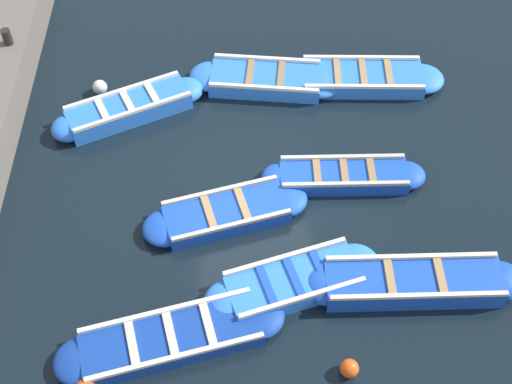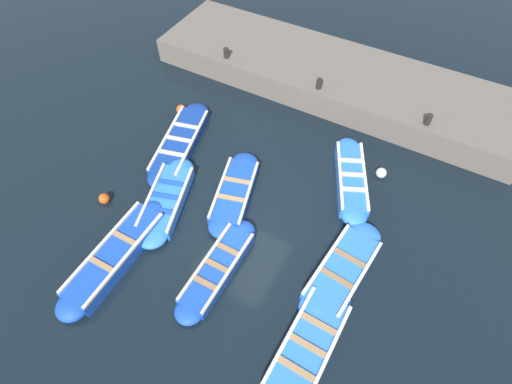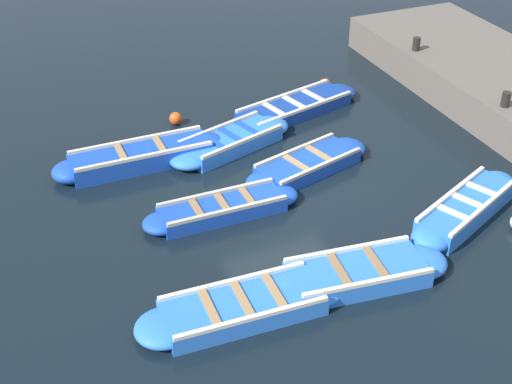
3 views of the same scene
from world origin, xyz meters
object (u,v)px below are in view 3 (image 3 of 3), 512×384
at_px(boat_inner_gap, 243,307).
at_px(bollard_mid_north, 506,99).
at_px(boat_far_corner, 231,142).
at_px(buoy_orange_near, 325,85).
at_px(buoy_white_drifting, 176,118).
at_px(boat_stern_in, 466,209).
at_px(boat_drifting, 308,165).
at_px(boat_end_of_row, 222,209).
at_px(boat_outer_right, 141,157).
at_px(boat_outer_left, 357,274).
at_px(boat_near_quay, 294,108).
at_px(bollard_mid_south, 416,44).

height_order(boat_inner_gap, bollard_mid_north, bollard_mid_north).
relative_size(boat_far_corner, buoy_orange_near, 9.82).
bearing_deg(bollard_mid_north, buoy_white_drifting, 151.08).
bearing_deg(boat_stern_in, boat_drifting, 126.72).
relative_size(boat_end_of_row, boat_outer_right, 0.83).
xyz_separation_m(buoy_orange_near, buoy_white_drifting, (-4.20, -0.28, -0.01)).
relative_size(boat_drifting, buoy_orange_near, 9.68).
height_order(boat_far_corner, boat_outer_left, boat_far_corner).
relative_size(boat_end_of_row, boat_stern_in, 0.96).
height_order(boat_drifting, buoy_orange_near, boat_drifting).
distance_m(boat_inner_gap, boat_far_corner, 5.52).
distance_m(boat_outer_right, boat_near_quay, 4.26).
xyz_separation_m(boat_end_of_row, boat_outer_right, (-0.96, 2.48, 0.05)).
height_order(boat_near_quay, bollard_mid_north, bollard_mid_north).
relative_size(boat_inner_gap, boat_outer_left, 1.05).
distance_m(boat_end_of_row, bollard_mid_south, 8.06).
distance_m(boat_stern_in, bollard_mid_south, 6.47).
bearing_deg(bollard_mid_north, boat_stern_in, -138.96).
distance_m(boat_near_quay, boat_drifting, 2.72).
distance_m(boat_far_corner, buoy_white_drifting, 1.80).
height_order(boat_end_of_row, boat_outer_left, boat_outer_left).
distance_m(boat_end_of_row, boat_near_quay, 4.68).
distance_m(boat_inner_gap, boat_outer_left, 2.14).
xyz_separation_m(boat_drifting, buoy_white_drifting, (-2.00, 3.17, 0.00)).
xyz_separation_m(boat_far_corner, buoy_white_drifting, (-0.81, 1.61, -0.02)).
relative_size(boat_end_of_row, buoy_orange_near, 9.46).
relative_size(boat_end_of_row, boat_outer_left, 0.93).
xyz_separation_m(boat_outer_left, boat_drifting, (0.84, 3.65, -0.02)).
height_order(boat_stern_in, bollard_mid_south, bollard_mid_south).
bearing_deg(boat_outer_left, boat_stern_in, 16.68).
bearing_deg(boat_outer_right, bollard_mid_south, 10.43).
distance_m(boat_end_of_row, buoy_white_drifting, 4.04).
distance_m(boat_end_of_row, boat_stern_in, 4.77).
height_order(boat_far_corner, buoy_white_drifting, boat_far_corner).
height_order(boat_inner_gap, boat_stern_in, boat_stern_in).
height_order(boat_inner_gap, buoy_white_drifting, boat_inner_gap).
distance_m(boat_outer_right, buoy_white_drifting, 2.00).
relative_size(boat_near_quay, boat_stern_in, 1.19).
xyz_separation_m(boat_stern_in, buoy_white_drifting, (-4.07, 5.94, -0.05)).
height_order(boat_inner_gap, boat_near_quay, boat_inner_gap).
relative_size(boat_near_quay, buoy_white_drifting, 12.79).
bearing_deg(boat_stern_in, boat_outer_right, 140.47).
bearing_deg(boat_end_of_row, bollard_mid_south, 29.51).
distance_m(boat_end_of_row, bollard_mid_north, 7.03).
bearing_deg(boat_outer_right, buoy_orange_near, 18.47).
bearing_deg(boat_inner_gap, boat_end_of_row, 76.25).
height_order(boat_stern_in, buoy_orange_near, boat_stern_in).
height_order(boat_outer_left, buoy_white_drifting, boat_outer_left).
xyz_separation_m(boat_end_of_row, boat_near_quay, (3.19, 3.43, -0.00)).
bearing_deg(boat_end_of_row, boat_inner_gap, -103.75).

